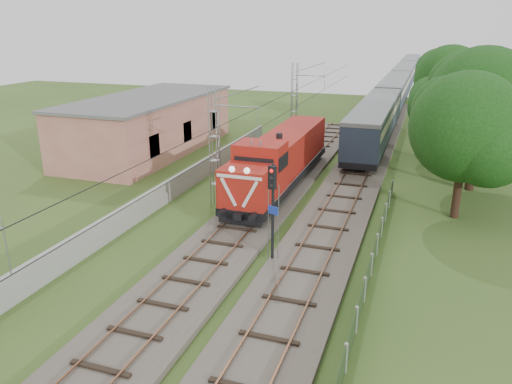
% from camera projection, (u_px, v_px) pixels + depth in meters
% --- Properties ---
extents(ground, '(140.00, 140.00, 0.00)m').
position_uv_depth(ground, '(170.00, 304.00, 21.91)').
color(ground, '#35521E').
rests_on(ground, ground).
extents(track_main, '(4.20, 70.00, 0.45)m').
position_uv_depth(track_main, '(230.00, 238.00, 28.12)').
color(track_main, '#6B6054').
rests_on(track_main, ground).
extents(track_side, '(4.20, 80.00, 0.45)m').
position_uv_depth(track_side, '(354.00, 181.00, 38.20)').
color(track_side, '#6B6054').
rests_on(track_side, ground).
extents(catenary, '(3.31, 70.00, 8.00)m').
position_uv_depth(catenary, '(215.00, 148.00, 32.26)').
color(catenary, gray).
rests_on(catenary, ground).
extents(boundary_wall, '(0.25, 40.00, 1.50)m').
position_uv_depth(boundary_wall, '(169.00, 190.00, 34.42)').
color(boundary_wall, '#9E9E99').
rests_on(boundary_wall, ground).
extents(station_building, '(8.40, 20.40, 5.22)m').
position_uv_depth(station_building, '(149.00, 124.00, 47.17)').
color(station_building, tan).
rests_on(station_building, ground).
extents(fence, '(0.12, 32.00, 1.20)m').
position_uv_depth(fence, '(364.00, 289.00, 21.93)').
color(fence, black).
rests_on(fence, ground).
extents(locomotive, '(3.06, 17.47, 4.44)m').
position_uv_depth(locomotive, '(281.00, 159.00, 36.49)').
color(locomotive, black).
rests_on(locomotive, ground).
extents(coach_rake, '(3.18, 94.96, 3.68)m').
position_uv_depth(coach_rake, '(400.00, 81.00, 81.36)').
color(coach_rake, black).
rests_on(coach_rake, ground).
extents(signal_post, '(0.56, 0.46, 5.30)m').
position_uv_depth(signal_post, '(273.00, 197.00, 24.38)').
color(signal_post, black).
rests_on(signal_post, ground).
extents(tree_a, '(7.05, 6.72, 9.14)m').
position_uv_depth(tree_a, '(468.00, 129.00, 29.86)').
color(tree_a, '#382217').
rests_on(tree_a, ground).
extents(tree_b, '(7.96, 7.58, 10.32)m').
position_uv_depth(tree_b, '(483.00, 102.00, 34.84)').
color(tree_b, '#382217').
rests_on(tree_b, ground).
extents(tree_c, '(5.91, 5.63, 7.66)m').
position_uv_depth(tree_c, '(442.00, 108.00, 43.01)').
color(tree_c, '#382217').
rests_on(tree_c, ground).
extents(tree_d, '(7.46, 7.10, 9.67)m').
position_uv_depth(tree_d, '(450.00, 81.00, 51.46)').
color(tree_d, '#382217').
rests_on(tree_d, ground).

